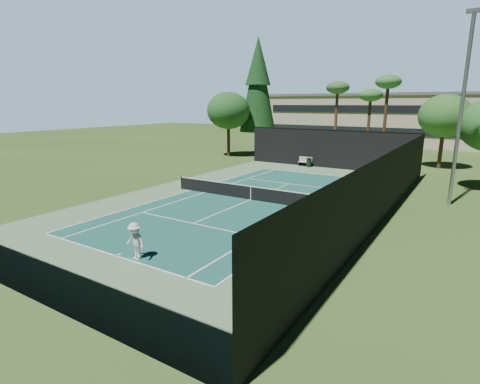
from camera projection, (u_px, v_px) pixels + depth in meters
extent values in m
plane|color=#34541F|center=(251.00, 200.00, 26.53)|extent=(160.00, 160.00, 0.00)
cube|color=#62875E|center=(251.00, 200.00, 26.53)|extent=(18.00, 32.00, 0.01)
cube|color=#1C5A51|center=(251.00, 200.00, 26.53)|extent=(10.97, 23.77, 0.01)
cube|color=white|center=(115.00, 256.00, 16.75)|extent=(10.97, 0.10, 0.01)
cube|color=white|center=(313.00, 174.00, 36.30)|extent=(10.97, 0.10, 0.01)
cube|color=white|center=(193.00, 223.00, 21.26)|extent=(8.23, 0.10, 0.01)
cube|color=white|center=(289.00, 184.00, 31.79)|extent=(8.23, 0.10, 0.01)
cube|color=white|center=(191.00, 190.00, 29.37)|extent=(0.10, 23.77, 0.01)
cube|color=white|center=(325.00, 211.00, 23.68)|extent=(0.10, 23.77, 0.01)
cube|color=white|center=(205.00, 192.00, 28.66)|extent=(0.10, 23.77, 0.01)
cube|color=white|center=(305.00, 208.00, 24.39)|extent=(0.10, 23.77, 0.01)
cube|color=white|center=(251.00, 200.00, 26.53)|extent=(0.10, 12.80, 0.01)
cube|color=white|center=(118.00, 255.00, 16.87)|extent=(0.10, 0.30, 0.01)
cube|color=white|center=(312.00, 174.00, 36.18)|extent=(0.10, 0.30, 0.01)
cylinder|color=black|center=(182.00, 182.00, 29.73)|extent=(0.10, 0.10, 1.10)
cylinder|color=black|center=(340.00, 205.00, 23.08)|extent=(0.10, 0.10, 1.10)
cube|color=black|center=(251.00, 193.00, 26.41)|extent=(12.80, 0.02, 0.92)
cube|color=white|center=(251.00, 186.00, 26.30)|extent=(12.80, 0.04, 0.07)
cube|color=white|center=(251.00, 193.00, 26.41)|extent=(0.05, 0.03, 0.92)
cube|color=black|center=(328.00, 149.00, 39.23)|extent=(18.00, 0.04, 4.00)
cube|color=black|center=(15.00, 242.00, 12.90)|extent=(18.00, 0.04, 4.00)
cube|color=black|center=(386.00, 187.00, 21.39)|extent=(0.04, 32.00, 4.00)
cube|color=black|center=(157.00, 162.00, 30.74)|extent=(0.04, 32.00, 4.00)
cube|color=black|center=(329.00, 130.00, 38.77)|extent=(18.00, 0.06, 0.06)
imported|color=silver|center=(135.00, 241.00, 16.23)|extent=(1.13, 0.70, 1.68)
sphere|color=yellow|center=(43.00, 244.00, 18.12)|extent=(0.06, 0.06, 0.06)
sphere|color=#C3D730|center=(260.00, 194.00, 28.18)|extent=(0.07, 0.07, 0.07)
sphere|color=#D2E834|center=(258.00, 190.00, 29.54)|extent=(0.06, 0.06, 0.06)
sphere|color=#D3F437|center=(224.00, 182.00, 32.54)|extent=(0.07, 0.07, 0.07)
cube|color=#BAAF9A|center=(305.00, 162.00, 40.58)|extent=(1.50, 0.45, 0.05)
cube|color=beige|center=(306.00, 159.00, 40.67)|extent=(1.50, 0.06, 0.55)
cube|color=black|center=(300.00, 164.00, 40.94)|extent=(0.06, 0.40, 0.42)
cube|color=black|center=(310.00, 165.00, 40.32)|extent=(0.06, 0.40, 0.42)
cylinder|color=black|center=(309.00, 163.00, 40.10)|extent=(0.52, 0.52, 0.90)
cylinder|color=black|center=(309.00, 159.00, 39.99)|extent=(0.56, 0.56, 0.05)
cylinder|color=#442E1D|center=(257.00, 140.00, 50.45)|extent=(0.50, 0.50, 3.60)
cone|color=#133616|center=(258.00, 85.00, 48.79)|extent=(4.80, 4.80, 12.00)
cone|color=#143718|center=(258.00, 61.00, 48.09)|extent=(3.30, 3.30, 6.00)
cylinder|color=#4F3321|center=(336.00, 123.00, 46.33)|extent=(0.36, 0.36, 8.55)
ellipsoid|color=#305C29|center=(338.00, 87.00, 45.34)|extent=(2.80, 2.80, 1.54)
cylinder|color=#422A1C|center=(368.00, 127.00, 46.26)|extent=(0.36, 0.36, 7.65)
ellipsoid|color=#30652D|center=(371.00, 95.00, 45.38)|extent=(2.80, 2.80, 1.54)
cylinder|color=#442C1D|center=(385.00, 123.00, 42.34)|extent=(0.36, 0.36, 9.00)
ellipsoid|color=#316B30|center=(388.00, 82.00, 41.30)|extent=(2.80, 2.80, 1.54)
cylinder|color=#472F1E|center=(440.00, 152.00, 39.03)|extent=(0.40, 0.40, 3.52)
ellipsoid|color=#2C5F25|center=(445.00, 116.00, 38.18)|extent=(5.12, 5.12, 4.35)
cylinder|color=#402D1B|center=(229.00, 142.00, 48.18)|extent=(0.40, 0.40, 3.74)
ellipsoid|color=#205321|center=(228.00, 111.00, 47.28)|extent=(5.44, 5.44, 4.62)
cube|color=#C0AD95|center=(389.00, 120.00, 63.46)|extent=(40.00, 12.00, 8.00)
cube|color=#59595B|center=(391.00, 95.00, 62.51)|extent=(40.50, 12.50, 0.40)
cube|color=black|center=(380.00, 131.00, 58.85)|extent=(38.00, 0.15, 1.20)
cube|color=black|center=(382.00, 109.00, 58.06)|extent=(38.00, 0.15, 1.20)
cylinder|color=#95999E|center=(461.00, 114.00, 23.85)|extent=(0.24, 0.24, 12.00)
cube|color=gray|center=(475.00, 11.00, 22.44)|extent=(0.90, 0.25, 0.25)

